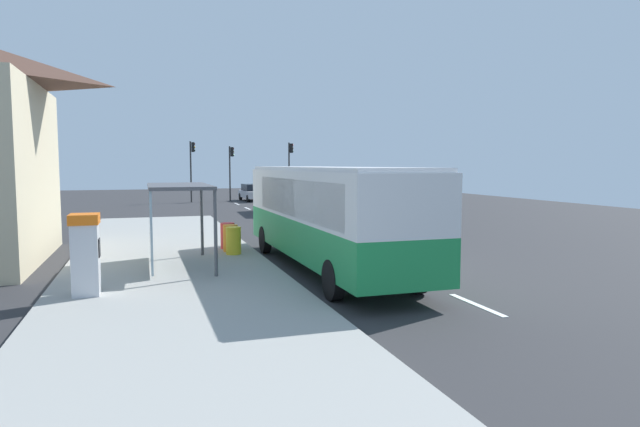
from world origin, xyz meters
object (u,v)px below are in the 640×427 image
Objects in this scene: sedan_near at (253,192)px; traffic_light_near_side at (290,162)px; recycling_bin_yellow at (233,241)px; traffic_light_median at (231,165)px; recycling_bin_orange at (230,238)px; recycling_bin_red at (228,236)px; bus at (327,211)px; ticket_machine at (86,254)px; white_van at (287,193)px; traffic_light_far_side at (192,162)px; bus_shelter at (169,204)px.

traffic_light_near_side is at bearing -19.85° from sedan_near.
traffic_light_median is at bearing 81.56° from recycling_bin_yellow.
sedan_near is at bearing 77.73° from recycling_bin_orange.
recycling_bin_red is 30.08m from traffic_light_median.
sedan_near is (4.01, 33.41, -1.05)m from bus.
sedan_near is 2.32× the size of ticket_machine.
white_van is 2.73× the size of ticket_machine.
traffic_light_near_side reaches higher than recycling_bin_red.
recycling_bin_orange is 0.19× the size of traffic_light_median.
sedan_near is 3.16m from traffic_light_median.
ticket_machine is 0.37× the size of traffic_light_far_side.
traffic_light_median reaches higher than white_van.
traffic_light_far_side reaches higher than recycling_bin_yellow.
recycling_bin_orange is 0.70m from recycling_bin_red.
recycling_bin_yellow is 31.46m from traffic_light_median.
bus_shelter is at bearing -141.42° from recycling_bin_yellow.
traffic_light_near_side is at bearing 69.09° from bus_shelter.
bus is at bearing -93.57° from traffic_light_median.
white_van is 1.00× the size of traffic_light_far_side.
recycling_bin_red is at bearing -109.09° from traffic_light_near_side.
ticket_machine is at bearing -127.12° from recycling_bin_orange.
traffic_light_near_side is 1.31× the size of bus_shelter.
bus_shelter reaches higher than recycling_bin_red.
bus reaches higher than white_van.
bus is at bearing -54.89° from recycling_bin_orange.
traffic_light_far_side is (-5.40, -0.36, 2.71)m from sedan_near.
bus is 2.45× the size of sedan_near.
recycling_bin_yellow and recycling_bin_red have the same top height.
bus is 2.10× the size of traffic_light_near_side.
ticket_machine is (-10.77, -35.52, 0.38)m from sedan_near.
bus is 11.61× the size of recycling_bin_orange.
bus_shelter is at bearing -95.91° from traffic_light_far_side.
traffic_light_median reaches higher than bus_shelter.
bus_shelter is (-2.21, -1.76, 1.44)m from recycling_bin_yellow.
recycling_bin_yellow is at bearing -102.00° from sedan_near.
recycling_bin_red is at bearing 56.04° from ticket_machine.
ticket_machine is 37.16m from traffic_light_near_side.
bus reaches higher than recycling_bin_yellow.
bus_shelter is at bearing 167.13° from bus.
traffic_light_near_side is 5.35m from traffic_light_median.
sedan_near is at bearing 78.00° from recycling_bin_yellow.
sedan_near is 4.73× the size of recycling_bin_red.
recycling_bin_orange and recycling_bin_red have the same top height.
sedan_near reaches higher than recycling_bin_orange.
traffic_light_far_side is 1.32× the size of bus_shelter.
recycling_bin_red is (0.00, 1.40, 0.00)m from recycling_bin_yellow.
traffic_light_median is (8.88, 35.96, 2.11)m from ticket_machine.
traffic_light_near_side is (13.97, 34.36, 2.31)m from ticket_machine.
white_van reaches higher than recycling_bin_yellow.
recycling_bin_yellow is 0.24× the size of bus_shelter.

